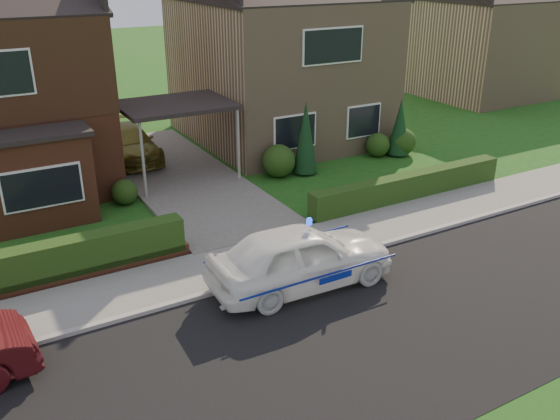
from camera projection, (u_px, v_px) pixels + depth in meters
ground at (366, 333)px, 12.65m from camera, size 120.00×120.00×0.00m
road at (366, 333)px, 12.65m from camera, size 60.00×6.00×0.02m
kerb at (293, 270)px, 15.06m from camera, size 60.00×0.16×0.12m
sidewalk at (273, 254)px, 15.90m from camera, size 60.00×2.00×0.10m
driveway at (180, 177)px, 21.40m from camera, size 3.80×12.00×0.12m
house_right at (279, 52)px, 25.00m from camera, size 7.50×8.06×7.25m
carport_link at (176, 106)px, 20.34m from camera, size 3.80×3.00×2.77m
dwarf_wall at (37, 284)px, 14.17m from camera, size 7.70×0.25×0.36m
hedge_left at (37, 288)px, 14.36m from camera, size 7.50×0.55×0.90m
hedge_right at (408, 200)px, 19.55m from camera, size 7.50×0.55×0.80m
shrub_left_mid at (75, 197)px, 17.99m from camera, size 1.32×1.32×1.32m
shrub_left_near at (125, 192)px, 19.05m from camera, size 0.84×0.84×0.84m
shrub_right_near at (279, 161)px, 21.37m from camera, size 1.20×1.20×1.20m
shrub_right_mid at (378, 145)px, 23.59m from camera, size 0.96×0.96×0.96m
shrub_right_far at (402, 142)px, 23.78m from camera, size 1.08×1.08×1.08m
conifer_a at (306, 140)px, 21.38m from camera, size 0.90×0.90×2.60m
conifer_b at (400, 129)px, 23.46m from camera, size 0.90×0.90×2.20m
neighbour_right at (479, 48)px, 33.48m from camera, size 6.50×7.00×5.20m
police_car at (301, 257)px, 14.18m from camera, size 4.19×4.63×1.72m
driveway_car at (128, 143)px, 22.92m from camera, size 1.77×4.32×1.25m
potted_plant_c at (6, 224)px, 16.95m from camera, size 0.44×0.44×0.71m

